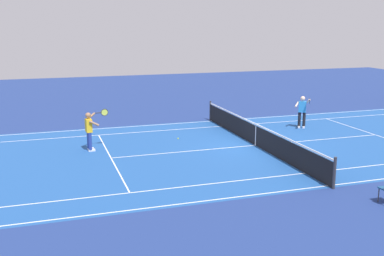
{
  "coord_description": "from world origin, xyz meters",
  "views": [
    {
      "loc": [
        8.8,
        17.88,
        5.26
      ],
      "look_at": [
        2.84,
        -0.42,
        0.9
      ],
      "focal_mm": 43.02,
      "sensor_mm": 36.0,
      "label": 1
    }
  ],
  "objects": [
    {
      "name": "court_slab",
      "position": [
        0.0,
        0.0,
        0.0
      ],
      "size": [
        24.2,
        11.4,
        0.0
      ],
      "primitive_type": "cube",
      "color": "#1E4C93",
      "rests_on": "ground_plane"
    },
    {
      "name": "ground_plane",
      "position": [
        0.0,
        0.0,
        0.0
      ],
      "size": [
        60.0,
        60.0,
        0.0
      ],
      "primitive_type": "plane",
      "color": "navy"
    },
    {
      "name": "tennis_player_near",
      "position": [
        7.06,
        -1.4,
        0.93
      ],
      "size": [
        1.04,
        0.8,
        1.7
      ],
      "color": "navy",
      "rests_on": "ground_plane"
    },
    {
      "name": "tennis_net",
      "position": [
        0.0,
        0.0,
        0.49
      ],
      "size": [
        0.1,
        11.7,
        1.08
      ],
      "color": "#2D2D33",
      "rests_on": "ground_plane"
    },
    {
      "name": "court_line_markings",
      "position": [
        0.0,
        0.0,
        0.0
      ],
      "size": [
        23.85,
        11.05,
        0.01
      ],
      "color": "white",
      "rests_on": "ground_plane"
    },
    {
      "name": "tennis_player_far",
      "position": [
        -3.82,
        -2.49,
        0.93
      ],
      "size": [
        0.75,
        1.18,
        1.7
      ],
      "color": "black",
      "rests_on": "ground_plane"
    },
    {
      "name": "tennis_ball",
      "position": [
        2.96,
        -2.15,
        0.03
      ],
      "size": [
        0.07,
        0.07,
        0.07
      ],
      "primitive_type": "sphere",
      "color": "#CCE01E",
      "rests_on": "ground_plane"
    }
  ]
}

